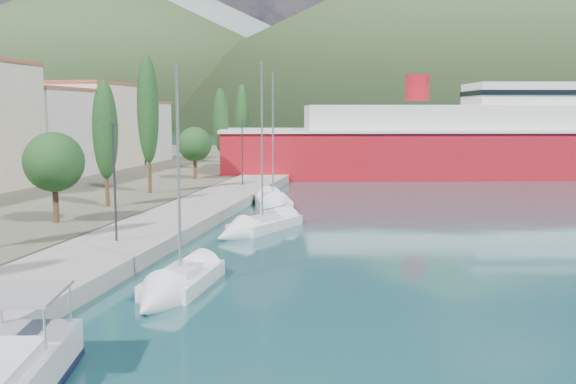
# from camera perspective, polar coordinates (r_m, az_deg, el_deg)

# --- Properties ---
(ground) EXTENTS (1400.00, 1400.00, 0.00)m
(ground) POSITION_cam_1_polar(r_m,az_deg,el_deg) (137.58, 7.98, 3.92)
(ground) COLOR #1B484D
(quay) EXTENTS (5.00, 88.00, 0.80)m
(quay) POSITION_cam_1_polar(r_m,az_deg,el_deg) (46.24, -8.33, -1.76)
(quay) COLOR gray
(quay) RESTS_ON ground
(hills_far) EXTENTS (1480.00, 900.00, 180.00)m
(hills_far) POSITION_cam_1_polar(r_m,az_deg,el_deg) (653.48, 22.60, 12.70)
(hills_far) COLOR slate
(hills_far) RESTS_ON ground
(hills_near) EXTENTS (1010.00, 520.00, 115.00)m
(hills_near) POSITION_cam_1_polar(r_m,az_deg,el_deg) (402.72, 24.15, 12.43)
(hills_near) COLOR #344927
(hills_near) RESTS_ON ground
(tree_row) EXTENTS (3.66, 65.95, 11.49)m
(tree_row) POSITION_cam_1_polar(r_m,az_deg,el_deg) (52.83, -13.22, 5.29)
(tree_row) COLOR #47301E
(tree_row) RESTS_ON land_strip
(lamp_posts) EXTENTS (0.15, 49.86, 6.06)m
(lamp_posts) POSITION_cam_1_polar(r_m,az_deg,el_deg) (35.30, -14.34, 1.39)
(lamp_posts) COLOR #2D2D33
(lamp_posts) RESTS_ON quay
(sailboat_near) EXTENTS (2.22, 7.15, 10.24)m
(sailboat_near) POSITION_cam_1_polar(r_m,az_deg,el_deg) (26.56, -10.57, -8.70)
(sailboat_near) COLOR silver
(sailboat_near) RESTS_ON ground
(sailboat_mid) EXTENTS (4.83, 8.13, 11.40)m
(sailboat_mid) POSITION_cam_1_polar(r_m,az_deg,el_deg) (39.60, -3.55, -3.36)
(sailboat_mid) COLOR silver
(sailboat_mid) RESTS_ON ground
(sailboat_far) EXTENTS (4.81, 8.23, 11.52)m
(sailboat_far) POSITION_cam_1_polar(r_m,az_deg,el_deg) (48.92, -1.13, -1.29)
(sailboat_far) COLOR silver
(sailboat_far) RESTS_ON ground
(ferry) EXTENTS (63.99, 26.02, 12.43)m
(ferry) POSITION_cam_1_polar(r_m,az_deg,el_deg) (79.35, 17.59, 4.11)
(ferry) COLOR #A1121C
(ferry) RESTS_ON ground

